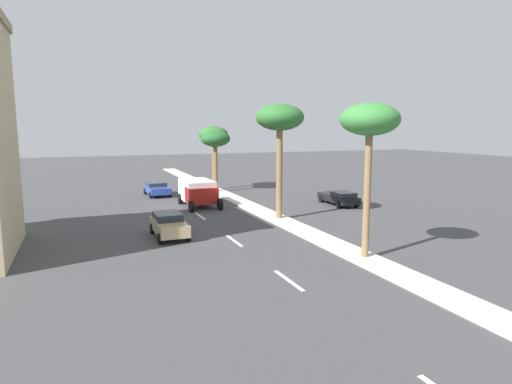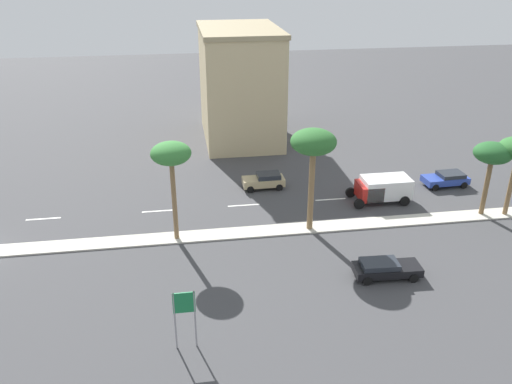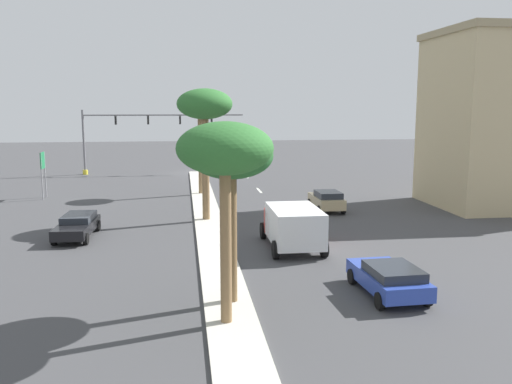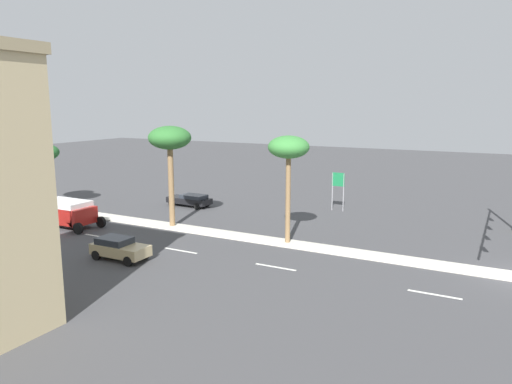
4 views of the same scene
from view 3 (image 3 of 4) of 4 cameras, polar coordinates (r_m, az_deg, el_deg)
ground_plane at (r=34.60m, az=-4.91°, el=-3.26°), size 160.00×160.00×0.00m
median_curb at (r=27.29m, az=-4.14°, el=-6.49°), size 1.80×67.63×0.12m
lane_stripe_mid at (r=56.92m, az=-0.99°, el=1.64°), size 0.20×2.80×0.01m
lane_stripe_inboard at (r=47.59m, az=0.34°, el=0.17°), size 0.20×2.80×0.01m
lane_stripe_center at (r=40.39m, az=1.79°, el=-1.44°), size 0.20×2.80×0.01m
lane_stripe_left at (r=32.79m, az=4.05°, el=-3.93°), size 0.20×2.80×0.01m
traffic_signal_gantry at (r=60.35m, az=-13.08°, el=6.18°), size 17.25×0.53×6.86m
directional_road_sign at (r=46.32m, az=-21.35°, el=2.55°), size 0.10×1.23×3.70m
palm_tree_near at (r=45.10m, az=-5.90°, el=8.43°), size 2.97×2.97×7.81m
palm_tree_leading at (r=34.55m, az=-5.38°, el=8.76°), size 3.48×3.48×8.27m
palm_tree_center at (r=19.67m, az=-2.62°, el=3.40°), size 3.06×3.06×6.29m
palm_tree_trailing at (r=17.68m, az=-3.26°, el=4.13°), size 3.16×3.16×6.74m
sedan_blue_left at (r=22.15m, az=13.70°, el=-8.69°), size 2.22×4.24×1.29m
sedan_black_far at (r=32.32m, az=-18.16°, el=-3.32°), size 2.06×4.65×1.24m
sedan_tan_mid at (r=38.63m, az=7.38°, el=-0.83°), size 1.91×3.91×1.44m
box_truck at (r=28.25m, az=3.88°, el=-3.47°), size 2.69×5.31×2.21m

